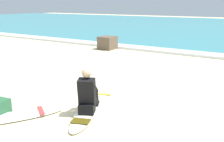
# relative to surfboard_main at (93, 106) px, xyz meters

# --- Properties ---
(ground_plane) EXTENTS (80.00, 80.00, 0.00)m
(ground_plane) POSITION_rel_surfboard_main_xyz_m (-0.49, -0.22, -0.04)
(ground_plane) COLOR beige
(breaking_foam) EXTENTS (80.00, 0.90, 0.11)m
(breaking_foam) POSITION_rel_surfboard_main_xyz_m (-0.49, 7.34, 0.02)
(breaking_foam) COLOR white
(breaking_foam) RESTS_ON ground
(surfboard_main) EXTENTS (1.34, 2.61, 0.08)m
(surfboard_main) POSITION_rel_surfboard_main_xyz_m (0.00, 0.00, 0.00)
(surfboard_main) COLOR #EFE5C6
(surfboard_main) RESTS_ON ground
(surfer_seated) EXTENTS (0.59, 0.77, 0.95)m
(surfer_seated) POSITION_rel_surfboard_main_xyz_m (0.09, -0.30, 0.40)
(surfer_seated) COLOR black
(surfer_seated) RESTS_ON surfboard_main
(surfboard_spare_near) EXTENTS (1.61, 2.03, 0.08)m
(surfboard_spare_near) POSITION_rel_surfboard_main_xyz_m (-1.10, -1.32, 0.00)
(surfboard_spare_near) COLOR white
(surfboard_spare_near) RESTS_ON ground
(shoreline_rock) EXTENTS (0.76, 0.82, 0.63)m
(shoreline_rock) POSITION_rel_surfboard_main_xyz_m (-3.82, 6.52, 0.28)
(shoreline_rock) COLOR brown
(shoreline_rock) RESTS_ON ground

